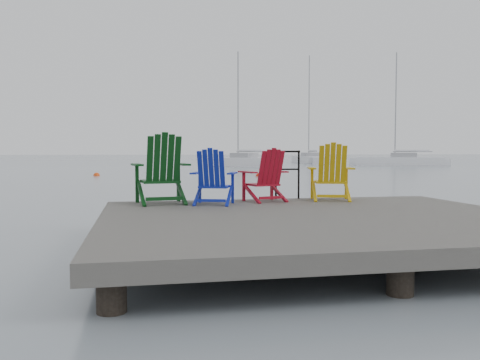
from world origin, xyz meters
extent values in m
plane|color=gray|center=(0.00, 0.00, 0.00)|extent=(400.00, 400.00, 0.00)
cube|color=#302C2A|center=(0.00, 0.00, 0.40)|extent=(6.00, 5.00, 0.20)
cylinder|color=black|center=(-2.70, -2.20, -0.30)|extent=(0.26, 0.26, 1.20)
cylinder|color=black|center=(0.00, -2.20, -0.30)|extent=(0.26, 0.26, 1.20)
cylinder|color=black|center=(-2.70, 2.20, -0.30)|extent=(0.26, 0.26, 1.20)
cylinder|color=black|center=(0.00, 2.20, -0.30)|extent=(0.26, 0.26, 1.20)
cylinder|color=black|center=(2.70, 2.20, -0.30)|extent=(0.26, 0.26, 1.20)
cylinder|color=black|center=(0.03, 2.45, 0.95)|extent=(0.04, 0.04, 0.90)
cylinder|color=black|center=(0.47, 2.45, 0.95)|extent=(0.04, 0.04, 0.90)
cylinder|color=black|center=(0.25, 2.45, 1.38)|extent=(0.48, 0.04, 0.04)
cylinder|color=black|center=(0.25, 2.45, 1.05)|extent=(0.44, 0.03, 0.03)
cube|color=#093610|center=(-2.11, 2.10, 0.87)|extent=(0.67, 0.61, 0.05)
cube|color=#093610|center=(-2.49, 2.28, 0.82)|extent=(0.06, 0.06, 0.64)
cube|color=#093610|center=(-1.78, 2.37, 0.82)|extent=(0.06, 0.06, 0.64)
cube|color=#093610|center=(-2.49, 2.03, 1.16)|extent=(0.22, 0.71, 0.03)
cube|color=#093610|center=(-1.72, 2.13, 1.16)|extent=(0.22, 0.71, 0.03)
cube|color=#093610|center=(-2.06, 1.73, 1.26)|extent=(0.60, 0.36, 0.79)
cube|color=#0F209F|center=(-1.22, 1.79, 0.79)|extent=(0.59, 0.56, 0.04)
cube|color=#0F209F|center=(-1.43, 2.04, 0.75)|extent=(0.06, 0.06, 0.51)
cube|color=#0F209F|center=(-0.89, 1.86, 0.75)|extent=(0.06, 0.06, 0.51)
cube|color=#0F209F|center=(-1.52, 1.87, 1.02)|extent=(0.28, 0.56, 0.02)
cube|color=#0F209F|center=(-0.93, 1.67, 1.02)|extent=(0.28, 0.56, 0.02)
cube|color=#0F209F|center=(-1.31, 1.51, 1.10)|extent=(0.50, 0.36, 0.62)
cube|color=maroon|center=(-0.31, 2.10, 0.79)|extent=(0.58, 0.54, 0.04)
cube|color=maroon|center=(-0.63, 2.20, 0.75)|extent=(0.05, 0.05, 0.51)
cube|color=maroon|center=(-0.08, 2.35, 0.75)|extent=(0.05, 0.05, 0.51)
cube|color=maroon|center=(-0.60, 2.00, 1.02)|extent=(0.24, 0.56, 0.02)
cube|color=maroon|center=(-0.01, 2.16, 1.02)|extent=(0.24, 0.56, 0.02)
cube|color=maroon|center=(-0.23, 1.82, 1.10)|extent=(0.49, 0.34, 0.62)
cube|color=#C79C0B|center=(0.96, 2.10, 0.83)|extent=(0.64, 0.60, 0.04)
cube|color=#C79C0B|center=(0.71, 2.37, 0.78)|extent=(0.06, 0.06, 0.56)
cube|color=#C79C0B|center=(1.32, 2.21, 0.78)|extent=(0.06, 0.06, 0.56)
cube|color=#C79C0B|center=(0.63, 2.17, 1.08)|extent=(0.27, 0.62, 0.03)
cube|color=#C79C0B|center=(1.28, 1.99, 1.08)|extent=(0.27, 0.62, 0.03)
cube|color=#C79C0B|center=(0.87, 1.79, 1.16)|extent=(0.54, 0.38, 0.69)
cube|color=white|center=(6.77, 39.30, 0.25)|extent=(6.02, 7.58, 1.10)
cube|color=#9E9EA3|center=(6.99, 38.98, 0.95)|extent=(2.48, 2.73, 0.55)
cylinder|color=gray|center=(6.55, 39.63, 5.66)|extent=(0.12, 0.12, 9.72)
cube|color=silver|center=(17.49, 51.15, 0.25)|extent=(3.47, 9.77, 1.10)
cube|color=#9E9EA3|center=(17.44, 50.67, 0.95)|extent=(2.03, 3.04, 0.55)
cylinder|color=gray|center=(17.54, 51.62, 6.78)|extent=(0.12, 0.12, 11.96)
cube|color=white|center=(22.80, 39.56, 0.25)|extent=(8.28, 5.66, 1.10)
cube|color=#9E9EA3|center=(23.16, 39.37, 0.95)|extent=(2.87, 2.46, 0.55)
cylinder|color=gray|center=(22.43, 39.75, 5.93)|extent=(0.12, 0.12, 10.26)
sphere|color=red|center=(4.02, 20.55, 0.00)|extent=(0.39, 0.39, 0.39)
sphere|color=#ED440D|center=(-4.83, 22.98, 0.00)|extent=(0.37, 0.37, 0.37)
sphere|color=red|center=(6.96, 29.00, 0.00)|extent=(0.40, 0.40, 0.40)
sphere|color=red|center=(6.70, 38.23, 0.00)|extent=(0.39, 0.39, 0.39)
camera|label=1|loc=(-2.45, -6.63, 1.39)|focal=38.00mm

